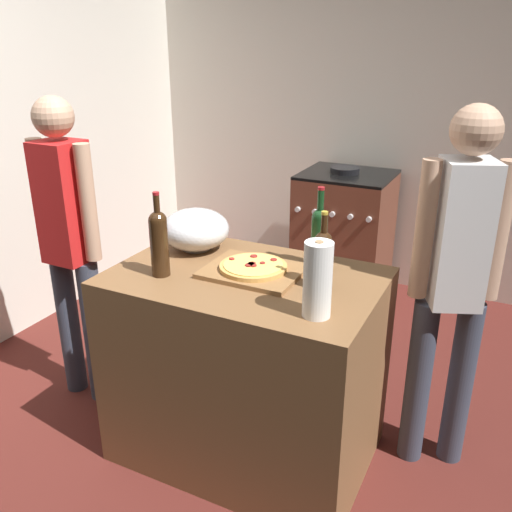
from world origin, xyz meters
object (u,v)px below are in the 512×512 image
object	(u,v)px
wine_bottle_dark	(319,234)
person_in_red	(455,277)
paper_towel_roll	(318,280)
wine_bottle_green	(159,240)
stove	(344,235)
wine_bottle_clear	(323,257)
person_in_stripes	(69,238)
mixing_bowl	(195,229)
pizza	(253,266)

from	to	relation	value
wine_bottle_dark	person_in_red	size ratio (longest dim) A/B	0.22
paper_towel_roll	wine_bottle_dark	size ratio (longest dim) A/B	0.81
wine_bottle_green	stove	xyz separation A→B (m)	(0.18, 2.00, -0.59)
stove	person_in_red	world-z (taller)	person_in_red
wine_bottle_clear	person_in_stripes	xyz separation A→B (m)	(-1.31, -0.01, -0.13)
wine_bottle_clear	stove	bearing A→B (deg)	104.40
wine_bottle_green	mixing_bowl	bearing A→B (deg)	95.50
paper_towel_roll	wine_bottle_dark	bearing A→B (deg)	109.60
paper_towel_roll	stove	bearing A→B (deg)	104.53
pizza	wine_bottle_clear	bearing A→B (deg)	-1.69
wine_bottle_clear	person_in_red	bearing A→B (deg)	33.70
mixing_bowl	person_in_red	bearing A→B (deg)	8.09
paper_towel_roll	person_in_red	bearing A→B (deg)	53.30
wine_bottle_green	wine_bottle_clear	bearing A→B (deg)	15.27
pizza	wine_bottle_green	xyz separation A→B (m)	(-0.34, -0.18, 0.12)
pizza	person_in_stripes	bearing A→B (deg)	-178.82
paper_towel_roll	wine_bottle_dark	xyz separation A→B (m)	(-0.16, 0.44, 0.01)
wine_bottle_clear	stove	distance (m)	1.96
mixing_bowl	wine_bottle_clear	distance (m)	0.69
wine_bottle_dark	person_in_stripes	bearing A→B (deg)	-169.62
wine_bottle_dark	person_in_stripes	size ratio (longest dim) A/B	0.22
pizza	person_in_red	size ratio (longest dim) A/B	0.18
mixing_bowl	paper_towel_roll	xyz separation A→B (m)	(0.74, -0.37, 0.04)
pizza	paper_towel_roll	size ratio (longest dim) A/B	1.01
pizza	mixing_bowl	bearing A→B (deg)	159.48
wine_bottle_clear	paper_towel_roll	bearing A→B (deg)	-74.37
paper_towel_roll	wine_bottle_clear	xyz separation A→B (m)	(-0.06, 0.23, -0.01)
paper_towel_roll	person_in_red	distance (m)	0.68
paper_towel_roll	person_in_stripes	xyz separation A→B (m)	(-1.38, 0.22, -0.13)
person_in_stripes	paper_towel_roll	bearing A→B (deg)	-8.91
wine_bottle_clear	wine_bottle_green	world-z (taller)	wine_bottle_green
mixing_bowl	stove	distance (m)	1.77
wine_bottle_clear	person_in_red	world-z (taller)	person_in_red
mixing_bowl	person_in_red	world-z (taller)	person_in_red
pizza	person_in_red	bearing A→B (deg)	21.30
pizza	person_in_red	world-z (taller)	person_in_red
pizza	mixing_bowl	world-z (taller)	mixing_bowl
wine_bottle_dark	pizza	bearing A→B (deg)	-136.48
mixing_bowl	wine_bottle_clear	size ratio (longest dim) A/B	0.99
mixing_bowl	wine_bottle_dark	world-z (taller)	wine_bottle_dark
mixing_bowl	wine_bottle_green	distance (m)	0.33
mixing_bowl	wine_bottle_dark	bearing A→B (deg)	6.31
person_in_stripes	person_in_red	bearing A→B (deg)	10.24
wine_bottle_dark	person_in_stripes	world-z (taller)	person_in_stripes
pizza	wine_bottle_green	world-z (taller)	wine_bottle_green
pizza	person_in_stripes	xyz separation A→B (m)	(-1.01, -0.02, -0.03)
mixing_bowl	person_in_red	xyz separation A→B (m)	(1.14, 0.16, -0.08)
pizza	wine_bottle_clear	distance (m)	0.32
person_in_stripes	person_in_red	distance (m)	1.81
wine_bottle_clear	person_in_stripes	world-z (taller)	person_in_stripes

